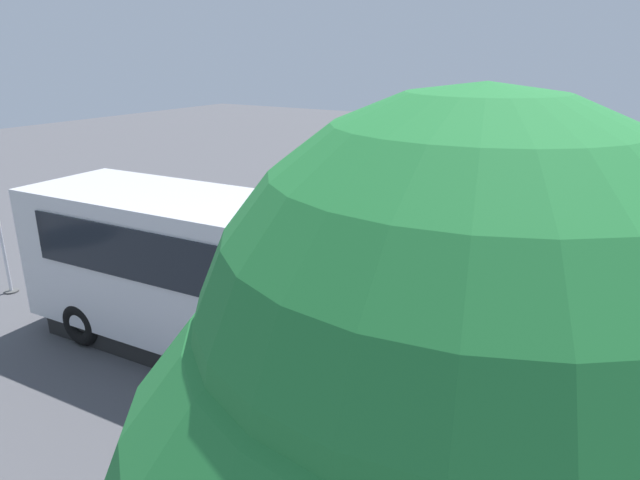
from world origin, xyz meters
The scene contains 15 objects.
ground_plane centered at (0.00, 0.00, 0.00)m, with size 80.00×80.00×0.00m, color #4C4C51.
tour_bus centered at (0.60, 4.64, 1.64)m, with size 10.27×3.02×3.25m.
spectator_far_left centered at (-1.33, 1.76, 1.02)m, with size 0.57×0.33×1.72m.
spectator_left centered at (-0.10, 1.74, 0.99)m, with size 0.58×0.36×1.67m.
spectator_centre centered at (1.00, 1.96, 1.09)m, with size 0.57×0.38×1.82m.
spectator_right centered at (2.23, 1.85, 1.09)m, with size 0.57×0.39×1.82m.
spectator_far_right centered at (3.45, 2.12, 1.08)m, with size 0.58×0.36×1.79m.
parked_motorcycle_silver centered at (-2.04, 2.72, 0.48)m, with size 2.05×0.58×0.99m.
stunt_motorcycle centered at (3.88, -2.34, 1.01)m, with size 1.85×1.16×1.70m.
traffic_cone centered at (2.16, -1.25, 0.30)m, with size 0.34×0.34×0.63m.
bay_line_a centered at (-5.40, -0.67, 0.00)m, with size 0.23×4.97×0.01m.
bay_line_b centered at (-2.69, -0.67, 0.00)m, with size 0.21×4.10×0.01m.
bay_line_c centered at (0.02, -0.67, 0.00)m, with size 0.21×4.09×0.01m.
bay_line_d centered at (2.74, -0.67, 0.00)m, with size 0.20×3.80×0.01m.
bay_line_e centered at (5.45, -0.67, 0.00)m, with size 0.23×4.88×0.01m.
Camera 1 is at (-5.77, 12.43, 5.95)m, focal length 31.57 mm.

